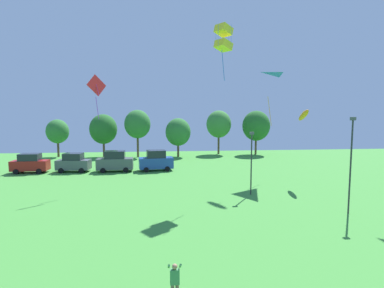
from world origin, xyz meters
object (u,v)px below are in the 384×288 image
parked_car_second_from_left (74,163)px  kite_flying_1 (260,84)px  kite_flying_0 (223,38)px  parked_car_third_from_left (115,161)px  kite_flying_2 (97,87)px  treeline_tree_1 (103,129)px  parked_car_rightmost_in_row (156,161)px  parked_car_leftmost (30,163)px  treeline_tree_5 (256,126)px  light_post_1 (351,160)px  kite_flying_11 (304,115)px  person_standing_mid_field (175,281)px  treeline_tree_3 (178,132)px  treeline_tree_4 (219,124)px  treeline_tree_0 (58,132)px  treeline_tree_2 (137,124)px  light_post_2 (251,159)px

parked_car_second_from_left → kite_flying_1: bearing=-8.8°
kite_flying_0 → parked_car_third_from_left: bearing=135.0°
kite_flying_2 → treeline_tree_1: bearing=99.5°
kite_flying_0 → kite_flying_1: 9.14m
kite_flying_2 → parked_car_rightmost_in_row: kite_flying_2 is taller
parked_car_leftmost → treeline_tree_5: (33.20, 14.17, 3.98)m
parked_car_rightmost_in_row → light_post_1: bearing=-59.5°
kite_flying_11 → treeline_tree_1: (-24.44, 22.21, -2.40)m
kite_flying_2 → parked_car_second_from_left: kite_flying_2 is taller
kite_flying_11 → light_post_1: kite_flying_11 is taller
kite_flying_1 → light_post_1: (2.42, -13.27, -6.75)m
kite_flying_11 → person_standing_mid_field: bearing=-126.9°
person_standing_mid_field → treeline_tree_5: 45.08m
treeline_tree_3 → kite_flying_11: bearing=-61.0°
kite_flying_2 → treeline_tree_4: bearing=55.3°
light_post_1 → treeline_tree_0: size_ratio=1.10×
treeline_tree_1 → treeline_tree_4: treeline_tree_4 is taller
treeline_tree_1 → treeline_tree_4: size_ratio=0.91×
parked_car_third_from_left → treeline_tree_4: treeline_tree_4 is taller
kite_flying_1 → kite_flying_11: kite_flying_1 is taller
treeline_tree_2 → parked_car_second_from_left: bearing=-119.3°
parked_car_second_from_left → light_post_2: (19.05, -12.76, 2.06)m
light_post_1 → light_post_2: bearing=134.0°
parked_car_second_from_left → treeline_tree_1: size_ratio=0.57×
kite_flying_2 → treeline_tree_3: bearing=67.1°
parked_car_leftmost → treeline_tree_2: treeline_tree_2 is taller
treeline_tree_3 → treeline_tree_5: (14.19, 1.62, 0.95)m
treeline_tree_4 → treeline_tree_5: treeline_tree_4 is taller
person_standing_mid_field → parked_car_rightmost_in_row: 27.56m
person_standing_mid_field → kite_flying_11: kite_flying_11 is taller
kite_flying_1 → parked_car_second_from_left: kite_flying_1 is taller
kite_flying_1 → treeline_tree_4: kite_flying_1 is taller
kite_flying_2 → treeline_tree_5: (23.12, 22.72, -4.67)m
kite_flying_1 → parked_car_leftmost: kite_flying_1 is taller
parked_car_rightmost_in_row → light_post_2: bearing=-62.7°
kite_flying_11 → treeline_tree_2: size_ratio=0.31×
light_post_2 → parked_car_third_from_left: bearing=138.0°
treeline_tree_3 → treeline_tree_5: bearing=6.5°
parked_car_second_from_left → kite_flying_0: bearing=-30.6°
kite_flying_0 → treeline_tree_3: kite_flying_0 is taller
person_standing_mid_field → treeline_tree_3: size_ratio=0.25×
parked_car_third_from_left → treeline_tree_1: treeline_tree_1 is taller
treeline_tree_5 → kite_flying_1: bearing=-106.9°
parked_car_third_from_left → treeline_tree_1: (-3.92, 13.59, 3.45)m
parked_car_third_from_left → treeline_tree_2: bearing=79.5°
treeline_tree_0 → treeline_tree_4: size_ratio=0.81×
kite_flying_1 → treeline_tree_5: bearing=73.1°
person_standing_mid_field → parked_car_third_from_left: (-6.40, 27.45, 0.37)m
kite_flying_1 → light_post_2: (-3.14, -7.51, -7.44)m
light_post_2 → treeline_tree_2: treeline_tree_2 is taller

